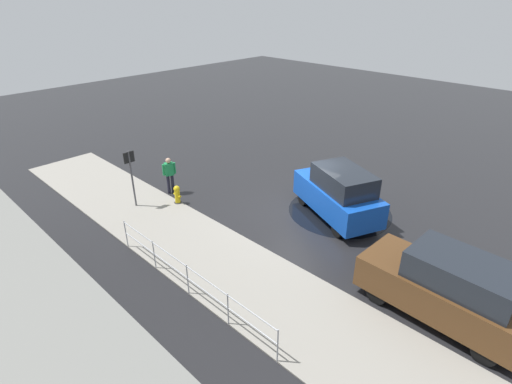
% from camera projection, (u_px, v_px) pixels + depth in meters
% --- Properties ---
extents(ground_plane, '(60.00, 60.00, 0.00)m').
position_uv_depth(ground_plane, '(293.00, 213.00, 15.81)').
color(ground_plane, black).
extents(kerb_strip, '(24.00, 3.20, 0.04)m').
position_uv_depth(kerb_strip, '(212.00, 258.00, 13.12)').
color(kerb_strip, gray).
rests_on(kerb_strip, ground).
extents(moving_hatchback, '(4.25, 3.12, 2.06)m').
position_uv_depth(moving_hatchback, '(339.00, 193.00, 15.08)').
color(moving_hatchback, blue).
rests_on(moving_hatchback, ground).
extents(parked_sedan, '(4.36, 1.89, 1.98)m').
position_uv_depth(parked_sedan, '(448.00, 288.00, 10.34)').
color(parked_sedan, '#513319').
rests_on(parked_sedan, ground).
extents(fire_hydrant, '(0.42, 0.31, 0.80)m').
position_uv_depth(fire_hydrant, '(177.00, 195.00, 16.34)').
color(fire_hydrant, gold).
rests_on(fire_hydrant, ground).
extents(pedestrian, '(0.35, 0.54, 1.62)m').
position_uv_depth(pedestrian, '(169.00, 173.00, 16.95)').
color(pedestrian, '#1E8C4C').
rests_on(pedestrian, ground).
extents(metal_railing, '(6.85, 0.04, 1.05)m').
position_uv_depth(metal_railing, '(187.00, 274.00, 11.26)').
color(metal_railing, '#B7BABF').
rests_on(metal_railing, ground).
extents(sign_post, '(0.07, 0.44, 2.40)m').
position_uv_depth(sign_post, '(131.00, 171.00, 15.58)').
color(sign_post, '#4C4C51').
rests_on(sign_post, ground).
extents(puddle_patch, '(4.06, 4.06, 0.01)m').
position_uv_depth(puddle_patch, '(340.00, 211.00, 15.93)').
color(puddle_patch, black).
rests_on(puddle_patch, ground).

